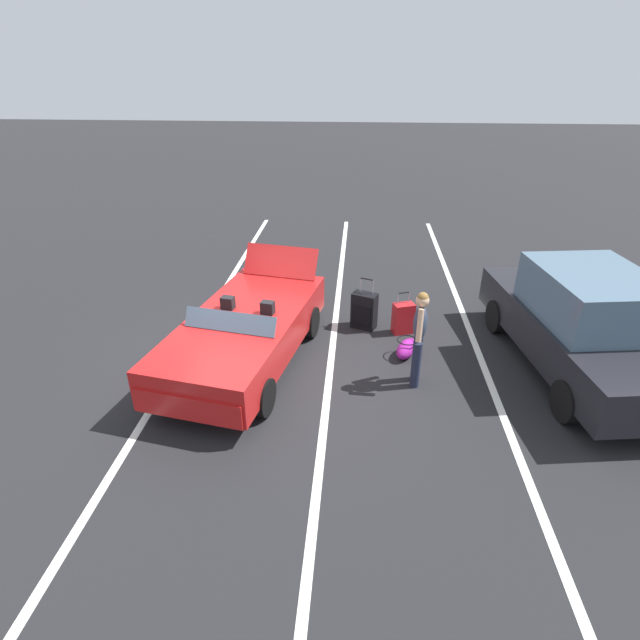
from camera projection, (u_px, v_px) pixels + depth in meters
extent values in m
plane|color=black|center=(247.00, 363.00, 8.99)|extent=(80.00, 80.00, 0.00)
cube|color=silver|center=(181.00, 360.00, 9.07)|extent=(18.00, 0.12, 0.01)
cube|color=silver|center=(330.00, 367.00, 8.88)|extent=(18.00, 0.12, 0.01)
cube|color=silver|center=(486.00, 373.00, 8.70)|extent=(18.00, 0.12, 0.01)
cube|color=red|center=(245.00, 333.00, 8.70)|extent=(4.36, 2.50, 0.64)
cube|color=red|center=(207.00, 384.00, 7.52)|extent=(1.60, 1.89, 0.38)
cube|color=slate|center=(230.00, 322.00, 8.05)|extent=(0.47, 1.56, 0.31)
cube|color=black|center=(268.00, 308.00, 8.59)|extent=(0.20, 0.25, 0.22)
cube|color=black|center=(228.00, 303.00, 8.77)|extent=(0.20, 0.25, 0.22)
cube|color=red|center=(281.00, 261.00, 10.10)|extent=(0.64, 1.54, 0.56)
cylinder|color=black|center=(263.00, 397.00, 7.57)|extent=(0.63, 0.33, 0.60)
cylinder|color=black|center=(167.00, 381.00, 7.95)|extent=(0.63, 0.33, 0.60)
cylinder|color=black|center=(310.00, 322.00, 9.75)|extent=(0.63, 0.33, 0.60)
cylinder|color=black|center=(233.00, 312.00, 10.13)|extent=(0.63, 0.33, 0.60)
cube|color=black|center=(364.00, 311.00, 10.03)|extent=(0.44, 0.55, 0.74)
cube|color=black|center=(361.00, 316.00, 9.94)|extent=(0.16, 0.36, 0.41)
cylinder|color=gray|center=(373.00, 287.00, 9.80)|extent=(0.03, 0.03, 0.28)
cylinder|color=gray|center=(361.00, 285.00, 9.91)|extent=(0.03, 0.03, 0.28)
cylinder|color=black|center=(367.00, 279.00, 9.79)|extent=(0.13, 0.25, 0.03)
sphere|color=black|center=(373.00, 326.00, 10.21)|extent=(0.04, 0.04, 0.04)
sphere|color=black|center=(358.00, 322.00, 10.34)|extent=(0.04, 0.04, 0.04)
cube|color=red|center=(403.00, 318.00, 9.86)|extent=(0.36, 0.46, 0.62)
cylinder|color=gray|center=(409.00, 297.00, 9.75)|extent=(0.03, 0.03, 0.21)
cylinder|color=gray|center=(398.00, 298.00, 9.70)|extent=(0.03, 0.03, 0.21)
cylinder|color=black|center=(404.00, 293.00, 9.68)|extent=(0.10, 0.22, 0.03)
sphere|color=black|center=(407.00, 328.00, 10.10)|extent=(0.04, 0.04, 0.04)
sphere|color=black|center=(394.00, 330.00, 10.04)|extent=(0.04, 0.04, 0.04)
ellipsoid|color=#991E8C|center=(407.00, 349.00, 9.14)|extent=(0.71, 0.54, 0.30)
torus|color=black|center=(407.00, 340.00, 9.05)|extent=(0.49, 0.49, 0.02)
cylinder|color=#1E2338|center=(416.00, 365.00, 8.17)|extent=(0.17, 0.17, 0.82)
cylinder|color=#1E2338|center=(417.00, 359.00, 8.34)|extent=(0.17, 0.17, 0.82)
ellipsoid|color=#2D384C|center=(420.00, 323.00, 7.93)|extent=(0.35, 0.27, 0.60)
sphere|color=tan|center=(423.00, 301.00, 7.75)|extent=(0.21, 0.21, 0.21)
sphere|color=olive|center=(423.00, 298.00, 7.73)|extent=(0.18, 0.18, 0.18)
cylinder|color=tan|center=(420.00, 326.00, 7.72)|extent=(0.20, 0.12, 0.53)
cylinder|color=tan|center=(421.00, 314.00, 8.08)|extent=(0.20, 0.12, 0.53)
cube|color=black|center=(578.00, 334.00, 8.56)|extent=(4.71, 2.41, 0.70)
cube|color=slate|center=(593.00, 296.00, 8.13)|extent=(2.30, 1.90, 0.80)
cylinder|color=black|center=(497.00, 316.00, 9.91)|extent=(0.66, 0.31, 0.64)
cylinder|color=black|center=(578.00, 314.00, 10.00)|extent=(0.66, 0.31, 0.64)
cylinder|color=black|center=(567.00, 402.00, 7.44)|extent=(0.66, 0.31, 0.64)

